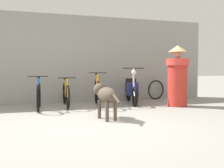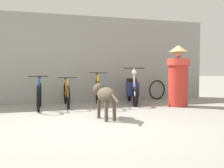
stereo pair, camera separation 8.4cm
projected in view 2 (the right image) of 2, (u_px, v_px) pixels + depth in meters
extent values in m
plane|color=gray|center=(88.00, 125.00, 4.61)|extent=(60.00, 60.00, 0.00)
cube|color=gray|center=(63.00, 59.00, 7.89)|extent=(9.47, 0.20, 2.62)
torus|color=black|center=(38.00, 98.00, 6.03)|extent=(0.10, 0.64, 0.64)
torus|color=black|center=(40.00, 94.00, 6.98)|extent=(0.10, 0.64, 0.64)
cylinder|color=#1959A5|center=(39.00, 88.00, 6.39)|extent=(0.06, 0.49, 0.53)
cylinder|color=#1959A5|center=(39.00, 88.00, 6.66)|extent=(0.04, 0.13, 0.49)
cylinder|color=#1959A5|center=(39.00, 78.00, 6.42)|extent=(0.07, 0.57, 0.06)
cylinder|color=#1959A5|center=(40.00, 96.00, 6.81)|extent=(0.06, 0.37, 0.08)
cylinder|color=#1959A5|center=(40.00, 87.00, 6.84)|extent=(0.05, 0.29, 0.45)
cylinder|color=#1959A5|center=(38.00, 88.00, 6.09)|extent=(0.04, 0.18, 0.47)
cube|color=black|center=(39.00, 77.00, 6.69)|extent=(0.08, 0.18, 0.05)
cylinder|color=black|center=(38.00, 76.00, 6.14)|extent=(0.46, 0.06, 0.02)
torus|color=black|center=(68.00, 97.00, 6.48)|extent=(0.08, 0.61, 0.60)
torus|color=black|center=(65.00, 94.00, 7.48)|extent=(0.08, 0.61, 0.60)
cylinder|color=orange|center=(67.00, 88.00, 6.86)|extent=(0.05, 0.51, 0.50)
cylinder|color=orange|center=(66.00, 88.00, 7.15)|extent=(0.03, 0.13, 0.46)
cylinder|color=orange|center=(67.00, 79.00, 6.90)|extent=(0.06, 0.59, 0.06)
cylinder|color=orange|center=(66.00, 95.00, 7.29)|extent=(0.05, 0.39, 0.07)
cylinder|color=orange|center=(65.00, 87.00, 7.33)|extent=(0.04, 0.31, 0.42)
cylinder|color=orange|center=(68.00, 88.00, 6.55)|extent=(0.04, 0.18, 0.45)
cube|color=black|center=(66.00, 79.00, 7.18)|extent=(0.08, 0.18, 0.05)
cylinder|color=black|center=(68.00, 78.00, 6.61)|extent=(0.46, 0.05, 0.02)
torus|color=black|center=(98.00, 95.00, 6.56)|extent=(0.18, 0.70, 0.71)
torus|color=black|center=(97.00, 91.00, 7.64)|extent=(0.18, 0.70, 0.71)
cylinder|color=orange|center=(98.00, 85.00, 6.97)|extent=(0.13, 0.53, 0.58)
cylinder|color=orange|center=(97.00, 85.00, 7.28)|extent=(0.05, 0.14, 0.53)
cylinder|color=orange|center=(98.00, 75.00, 7.01)|extent=(0.15, 0.62, 0.06)
cylinder|color=orange|center=(97.00, 93.00, 7.44)|extent=(0.11, 0.41, 0.08)
cylinder|color=orange|center=(97.00, 83.00, 7.48)|extent=(0.09, 0.32, 0.49)
cylinder|color=orange|center=(98.00, 84.00, 6.63)|extent=(0.07, 0.19, 0.52)
cube|color=black|center=(97.00, 74.00, 7.32)|extent=(0.10, 0.19, 0.05)
cylinder|color=black|center=(98.00, 73.00, 6.70)|extent=(0.46, 0.12, 0.02)
torus|color=black|center=(135.00, 97.00, 6.97)|extent=(0.22, 0.54, 0.53)
torus|color=black|center=(129.00, 92.00, 8.23)|extent=(0.22, 0.54, 0.53)
cube|color=navy|center=(132.00, 89.00, 7.59)|extent=(0.47, 0.86, 0.38)
cube|color=black|center=(132.00, 80.00, 7.72)|extent=(0.36, 0.56, 0.10)
cylinder|color=silver|center=(134.00, 79.00, 7.18)|extent=(0.08, 0.15, 0.60)
cylinder|color=silver|center=(135.00, 93.00, 7.06)|extent=(0.09, 0.22, 0.20)
cylinder|color=black|center=(134.00, 68.00, 7.21)|extent=(0.57, 0.17, 0.03)
sphere|color=silver|center=(134.00, 73.00, 7.19)|extent=(0.17, 0.17, 0.14)
ellipsoid|color=#4C3F33|center=(106.00, 95.00, 5.14)|extent=(0.39, 0.64, 0.31)
cylinder|color=#4C3F33|center=(99.00, 109.00, 5.29)|extent=(0.08, 0.08, 0.37)
cylinder|color=#4C3F33|center=(106.00, 109.00, 5.36)|extent=(0.08, 0.08, 0.37)
cylinder|color=#4C3F33|center=(106.00, 112.00, 4.95)|extent=(0.08, 0.08, 0.37)
cylinder|color=#4C3F33|center=(114.00, 111.00, 5.02)|extent=(0.08, 0.08, 0.37)
sphere|color=#4C3F33|center=(99.00, 89.00, 5.47)|extent=(0.30, 0.30, 0.26)
ellipsoid|color=#4C3F33|center=(97.00, 90.00, 5.57)|extent=(0.12, 0.16, 0.10)
cylinder|color=#4C3F33|center=(115.00, 99.00, 4.77)|extent=(0.08, 0.27, 0.17)
cylinder|color=#B72D23|center=(178.00, 83.00, 7.01)|extent=(0.73, 0.73, 1.28)
cylinder|color=#D63C32|center=(178.00, 62.00, 6.98)|extent=(0.86, 0.86, 0.18)
sphere|color=tan|center=(178.00, 54.00, 6.97)|extent=(0.29, 0.29, 0.20)
cone|color=tan|center=(179.00, 49.00, 6.96)|extent=(0.74, 0.74, 0.18)
torus|color=black|center=(157.00, 90.00, 8.60)|extent=(0.63, 0.17, 0.64)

